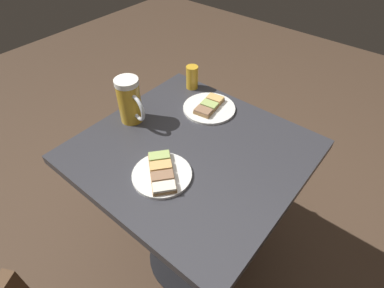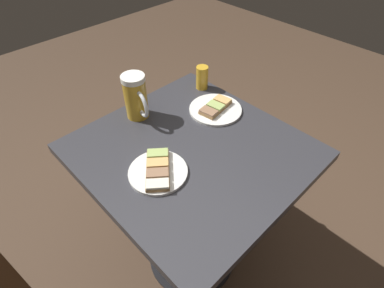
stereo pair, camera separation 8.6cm
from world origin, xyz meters
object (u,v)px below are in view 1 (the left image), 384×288
(plate_near, at_px, (162,174))
(beer_glass_small, at_px, (192,77))
(plate_far, at_px, (209,107))
(beer_mug, at_px, (130,101))

(plate_near, bearing_deg, beer_glass_small, 28.87)
(plate_near, distance_m, plate_far, 0.39)
(plate_near, height_order, beer_glass_small, beer_glass_small)
(plate_near, distance_m, beer_glass_small, 0.53)
(plate_far, relative_size, beer_glass_small, 2.08)
(plate_far, distance_m, beer_glass_small, 0.18)
(beer_mug, relative_size, beer_glass_small, 1.74)
(plate_near, bearing_deg, plate_far, 14.50)
(plate_far, relative_size, beer_mug, 1.19)
(beer_mug, bearing_deg, beer_glass_small, -5.48)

